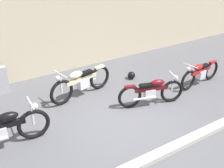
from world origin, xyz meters
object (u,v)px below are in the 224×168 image
object	(u,v)px
motorcycle_black	(2,130)
motorcycle_cream	(81,82)
motorcycle_red	(200,73)
motorcycle_maroon	(152,91)
helmet	(131,75)

from	to	relation	value
motorcycle_black	motorcycle_cream	bearing A→B (deg)	28.07
motorcycle_black	motorcycle_red	world-z (taller)	motorcycle_black
motorcycle_cream	motorcycle_maroon	size ratio (longest dim) A/B	1.14
helmet	motorcycle_black	size ratio (longest dim) A/B	0.12
motorcycle_cream	motorcycle_red	size ratio (longest dim) A/B	1.14
motorcycle_black	motorcycle_maroon	size ratio (longest dim) A/B	1.16
motorcycle_cream	motorcycle_maroon	distance (m)	2.14
helmet	motorcycle_maroon	distance (m)	1.78
motorcycle_maroon	motorcycle_cream	bearing A→B (deg)	151.72
motorcycle_cream	motorcycle_maroon	xyz separation A→B (m)	(1.50, -1.52, -0.05)
motorcycle_maroon	helmet	bearing A→B (deg)	90.62
motorcycle_black	motorcycle_maroon	bearing A→B (deg)	-1.70
helmet	motorcycle_black	xyz separation A→B (m)	(-4.55, -1.36, 0.35)
motorcycle_cream	motorcycle_red	bearing A→B (deg)	148.31
motorcycle_red	motorcycle_maroon	size ratio (longest dim) A/B	1.00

